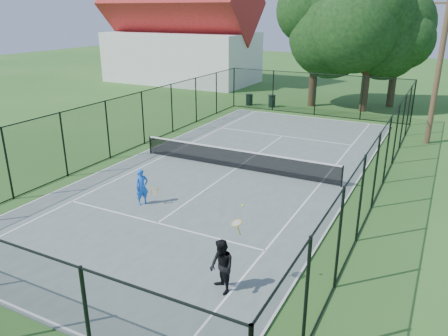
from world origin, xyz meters
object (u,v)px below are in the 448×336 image
at_px(trash_bin_left, 249,100).
at_px(player_blue, 142,187).
at_px(utility_pole, 439,69).
at_px(trash_bin_right, 272,101).
at_px(tennis_net, 236,158).
at_px(player_black, 222,267).

xyz_separation_m(trash_bin_left, player_blue, (4.16, -19.32, 0.33)).
bearing_deg(utility_pole, trash_bin_right, 155.97).
xyz_separation_m(tennis_net, utility_pole, (7.78, 9.00, 3.62)).
distance_m(trash_bin_left, player_blue, 19.77).
distance_m(tennis_net, trash_bin_left, 15.10).
relative_size(trash_bin_left, utility_pole, 0.11).
distance_m(trash_bin_right, player_blue, 19.59).
distance_m(trash_bin_left, trash_bin_right, 1.88).
xyz_separation_m(utility_pole, player_black, (-3.92, -17.88, -3.37)).
distance_m(player_blue, player_black, 6.41).
height_order(player_blue, player_black, player_black).
distance_m(tennis_net, utility_pole, 12.44).
bearing_deg(player_blue, player_black, -33.79).
bearing_deg(player_blue, tennis_net, 74.58).
height_order(tennis_net, utility_pole, utility_pole).
xyz_separation_m(tennis_net, trash_bin_left, (-5.62, 14.01, -0.14)).
bearing_deg(tennis_net, player_black, -66.47).
bearing_deg(tennis_net, player_blue, -105.42).
relative_size(tennis_net, trash_bin_left, 11.56).
xyz_separation_m(tennis_net, trash_bin_right, (-3.75, 14.14, -0.10)).
xyz_separation_m(trash_bin_right, utility_pole, (11.53, -5.14, 3.72)).
height_order(utility_pole, player_black, utility_pole).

